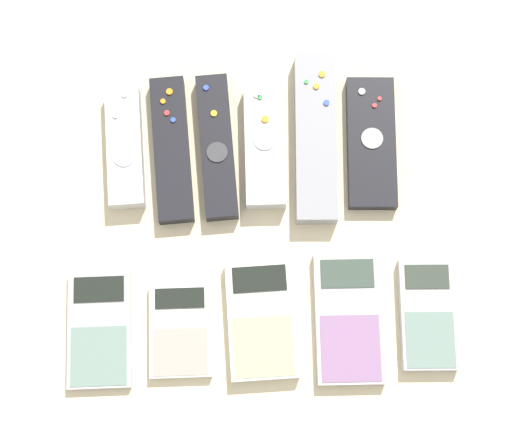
% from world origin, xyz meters
% --- Properties ---
extents(ground_plane, '(3.00, 3.00, 0.00)m').
position_xyz_m(ground_plane, '(0.00, 0.00, 0.00)').
color(ground_plane, beige).
extents(remote_0, '(0.05, 0.16, 0.03)m').
position_xyz_m(remote_0, '(-0.16, 0.13, 0.01)').
color(remote_0, silver).
rests_on(remote_0, ground_plane).
extents(remote_1, '(0.05, 0.19, 0.02)m').
position_xyz_m(remote_1, '(-0.10, 0.13, 0.01)').
color(remote_1, black).
rests_on(remote_1, ground_plane).
extents(remote_2, '(0.05, 0.19, 0.02)m').
position_xyz_m(remote_2, '(-0.04, 0.13, 0.01)').
color(remote_2, black).
rests_on(remote_2, ground_plane).
extents(remote_3, '(0.05, 0.16, 0.03)m').
position_xyz_m(remote_3, '(0.02, 0.12, 0.01)').
color(remote_3, '#B7B7BC').
rests_on(remote_3, ground_plane).
extents(remote_4, '(0.06, 0.22, 0.03)m').
position_xyz_m(remote_4, '(0.08, 0.13, 0.01)').
color(remote_4, gray).
rests_on(remote_4, ground_plane).
extents(remote_5, '(0.07, 0.17, 0.02)m').
position_xyz_m(remote_5, '(0.15, 0.12, 0.01)').
color(remote_5, black).
rests_on(remote_5, ground_plane).
extents(calculator_0, '(0.08, 0.14, 0.01)m').
position_xyz_m(calculator_0, '(-0.20, -0.09, 0.01)').
color(calculator_0, '#B2B2B7').
rests_on(calculator_0, ground_plane).
extents(calculator_1, '(0.08, 0.11, 0.01)m').
position_xyz_m(calculator_1, '(-0.10, -0.10, 0.01)').
color(calculator_1, silver).
rests_on(calculator_1, ground_plane).
extents(calculator_2, '(0.08, 0.14, 0.02)m').
position_xyz_m(calculator_2, '(0.00, -0.09, 0.01)').
color(calculator_2, silver).
rests_on(calculator_2, ground_plane).
extents(calculator_3, '(0.09, 0.16, 0.02)m').
position_xyz_m(calculator_3, '(0.10, -0.10, 0.01)').
color(calculator_3, '#B2B2B7').
rests_on(calculator_3, ground_plane).
extents(calculator_4, '(0.07, 0.14, 0.02)m').
position_xyz_m(calculator_4, '(0.20, -0.10, 0.01)').
color(calculator_4, '#B2B2B7').
rests_on(calculator_4, ground_plane).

